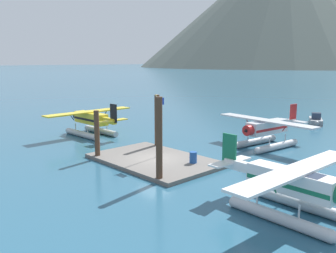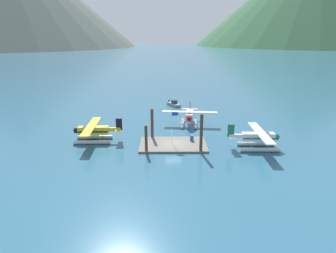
{
  "view_description": "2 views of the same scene",
  "coord_description": "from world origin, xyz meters",
  "px_view_note": "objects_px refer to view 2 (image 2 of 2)",
  "views": [
    {
      "loc": [
        21.48,
        -18.79,
        8.19
      ],
      "look_at": [
        -2.08,
        3.46,
        2.23
      ],
      "focal_mm": 38.58,
      "sensor_mm": 36.0,
      "label": 1
    },
    {
      "loc": [
        -1.35,
        -43.87,
        16.61
      ],
      "look_at": [
        -0.76,
        3.32,
        2.08
      ],
      "focal_mm": 31.87,
      "sensor_mm": 36.0,
      "label": 2
    }
  ],
  "objects_px": {
    "flagpole": "(173,123)",
    "mooring_buoy": "(268,143)",
    "boat_grey_open_north": "(174,104)",
    "seaplane_silver_bow_right": "(189,117)",
    "seaplane_yellow_port_fwd": "(93,132)",
    "fuel_drum": "(192,138)",
    "seaplane_white_stbd_aft": "(258,139)"
  },
  "relations": [
    {
      "from": "fuel_drum",
      "to": "boat_grey_open_north",
      "type": "bearing_deg",
      "value": 94.57
    },
    {
      "from": "seaplane_silver_bow_right",
      "to": "boat_grey_open_north",
      "type": "relative_size",
      "value": 2.36
    },
    {
      "from": "seaplane_yellow_port_fwd",
      "to": "flagpole",
      "type": "bearing_deg",
      "value": -6.85
    },
    {
      "from": "mooring_buoy",
      "to": "fuel_drum",
      "type": "bearing_deg",
      "value": 173.05
    },
    {
      "from": "seaplane_silver_bow_right",
      "to": "mooring_buoy",
      "type": "bearing_deg",
      "value": -44.44
    },
    {
      "from": "mooring_buoy",
      "to": "seaplane_yellow_port_fwd",
      "type": "bearing_deg",
      "value": 175.76
    },
    {
      "from": "seaplane_silver_bow_right",
      "to": "seaplane_yellow_port_fwd",
      "type": "distance_m",
      "value": 18.73
    },
    {
      "from": "flagpole",
      "to": "boat_grey_open_north",
      "type": "distance_m",
      "value": 26.93
    },
    {
      "from": "seaplane_yellow_port_fwd",
      "to": "seaplane_silver_bow_right",
      "type": "bearing_deg",
      "value": 29.57
    },
    {
      "from": "seaplane_white_stbd_aft",
      "to": "seaplane_silver_bow_right",
      "type": "bearing_deg",
      "value": 126.09
    },
    {
      "from": "fuel_drum",
      "to": "seaplane_white_stbd_aft",
      "type": "distance_m",
      "value": 10.23
    },
    {
      "from": "seaplane_white_stbd_aft",
      "to": "boat_grey_open_north",
      "type": "relative_size",
      "value": 2.35
    },
    {
      "from": "boat_grey_open_north",
      "to": "mooring_buoy",
      "type": "bearing_deg",
      "value": -62.83
    },
    {
      "from": "seaplane_yellow_port_fwd",
      "to": "boat_grey_open_north",
      "type": "bearing_deg",
      "value": 61.24
    },
    {
      "from": "flagpole",
      "to": "seaplane_yellow_port_fwd",
      "type": "height_order",
      "value": "flagpole"
    },
    {
      "from": "seaplane_yellow_port_fwd",
      "to": "seaplane_white_stbd_aft",
      "type": "distance_m",
      "value": 25.89
    },
    {
      "from": "fuel_drum",
      "to": "seaplane_white_stbd_aft",
      "type": "bearing_deg",
      "value": -16.96
    },
    {
      "from": "mooring_buoy",
      "to": "seaplane_yellow_port_fwd",
      "type": "relative_size",
      "value": 0.08
    },
    {
      "from": "seaplane_white_stbd_aft",
      "to": "boat_grey_open_north",
      "type": "bearing_deg",
      "value": 112.32
    },
    {
      "from": "seaplane_yellow_port_fwd",
      "to": "boat_grey_open_north",
      "type": "distance_m",
      "value": 28.77
    },
    {
      "from": "flagpole",
      "to": "mooring_buoy",
      "type": "relative_size",
      "value": 6.04
    },
    {
      "from": "flagpole",
      "to": "mooring_buoy",
      "type": "bearing_deg",
      "value": -2.0
    },
    {
      "from": "seaplane_silver_bow_right",
      "to": "seaplane_yellow_port_fwd",
      "type": "bearing_deg",
      "value": -150.43
    },
    {
      "from": "fuel_drum",
      "to": "mooring_buoy",
      "type": "distance_m",
      "value": 12.02
    },
    {
      "from": "fuel_drum",
      "to": "seaplane_silver_bow_right",
      "type": "distance_m",
      "value": 9.89
    },
    {
      "from": "seaplane_silver_bow_right",
      "to": "boat_grey_open_north",
      "type": "distance_m",
      "value": 16.18
    },
    {
      "from": "seaplane_yellow_port_fwd",
      "to": "seaplane_white_stbd_aft",
      "type": "xyz_separation_m",
      "value": [
        25.64,
        -3.58,
        0.0
      ]
    },
    {
      "from": "flagpole",
      "to": "seaplane_silver_bow_right",
      "type": "height_order",
      "value": "flagpole"
    },
    {
      "from": "seaplane_silver_bow_right",
      "to": "boat_grey_open_north",
      "type": "xyz_separation_m",
      "value": [
        -2.46,
        15.96,
        -1.09
      ]
    },
    {
      "from": "flagpole",
      "to": "seaplane_yellow_port_fwd",
      "type": "xyz_separation_m",
      "value": [
        -12.78,
        1.54,
        -1.99
      ]
    },
    {
      "from": "seaplane_silver_bow_right",
      "to": "boat_grey_open_north",
      "type": "bearing_deg",
      "value": 98.78
    },
    {
      "from": "mooring_buoy",
      "to": "seaplane_white_stbd_aft",
      "type": "distance_m",
      "value": 2.89
    }
  ]
}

